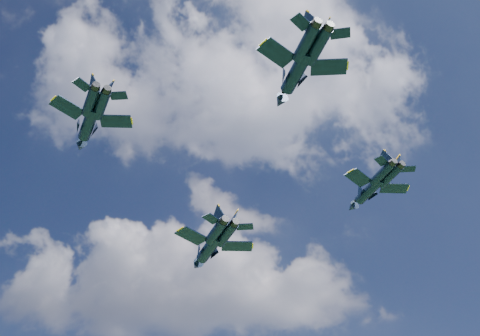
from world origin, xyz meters
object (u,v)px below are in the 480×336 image
at_px(jet_slot, 295,74).
at_px(jet_lead, 208,249).
at_px(jet_right, 368,191).
at_px(jet_left, 88,125).

bearing_deg(jet_slot, jet_lead, 88.16).
xyz_separation_m(jet_lead, jet_slot, (13.38, -36.77, 0.49)).
bearing_deg(jet_right, jet_left, 174.22).
bearing_deg(jet_slot, jet_right, 43.29).
height_order(jet_right, jet_slot, jet_right).
bearing_deg(jet_right, jet_lead, 126.27).
bearing_deg(jet_left, jet_slot, -46.35).
xyz_separation_m(jet_left, jet_right, (38.16, 14.68, -1.29)).
bearing_deg(jet_lead, jet_right, -53.14).
relative_size(jet_lead, jet_right, 1.26).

